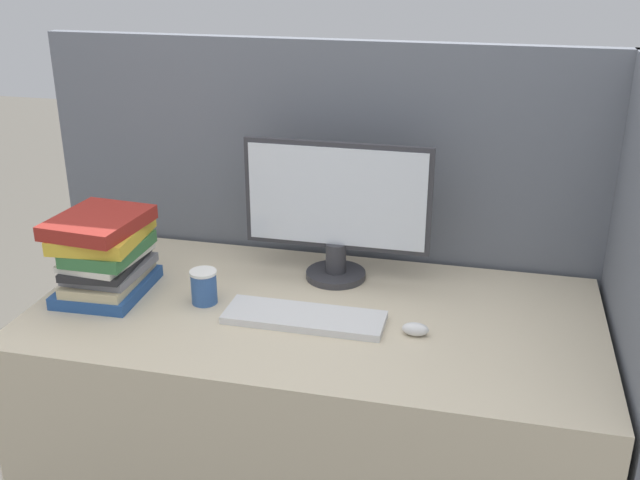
% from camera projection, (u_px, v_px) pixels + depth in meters
% --- Properties ---
extents(cubicle_panel_rear, '(1.93, 0.04, 1.41)m').
position_uv_depth(cubicle_panel_rear, '(346.00, 262.00, 2.43)').
color(cubicle_panel_rear, slate).
rests_on(cubicle_panel_rear, ground_plane).
extents(cubicle_panel_right, '(0.04, 0.84, 1.41)m').
position_uv_depth(cubicle_panel_right, '(624.00, 353.00, 1.90)').
color(cubicle_panel_right, slate).
rests_on(cubicle_panel_right, ground_plane).
extents(desk, '(1.53, 0.78, 0.74)m').
position_uv_depth(desk, '(315.00, 424.00, 2.17)').
color(desk, beige).
rests_on(desk, ground_plane).
extents(monitor, '(0.54, 0.18, 0.41)m').
position_uv_depth(monitor, '(337.00, 211.00, 2.15)').
color(monitor, '#333338').
rests_on(monitor, desk).
extents(keyboard, '(0.42, 0.14, 0.02)m').
position_uv_depth(keyboard, '(304.00, 317.00, 1.97)').
color(keyboard, silver).
rests_on(keyboard, desk).
extents(mouse, '(0.07, 0.04, 0.03)m').
position_uv_depth(mouse, '(415.00, 329.00, 1.90)').
color(mouse, silver).
rests_on(mouse, desk).
extents(coffee_cup, '(0.07, 0.07, 0.10)m').
position_uv_depth(coffee_cup, '(204.00, 287.00, 2.06)').
color(coffee_cup, '#335999').
rests_on(coffee_cup, desk).
extents(book_stack, '(0.24, 0.30, 0.24)m').
position_uv_depth(book_stack, '(105.00, 254.00, 2.09)').
color(book_stack, '#264C8C').
rests_on(book_stack, desk).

